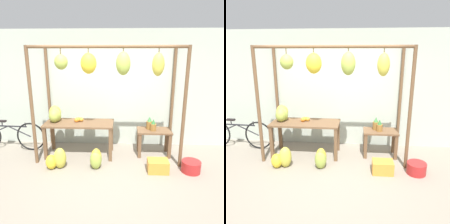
% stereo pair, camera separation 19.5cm
% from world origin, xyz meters
% --- Properties ---
extents(ground_plane, '(20.00, 20.00, 0.00)m').
position_xyz_m(ground_plane, '(0.00, 0.00, 0.00)').
color(ground_plane, gray).
extents(shop_wall_back, '(8.00, 0.08, 2.80)m').
position_xyz_m(shop_wall_back, '(0.00, 1.59, 1.40)').
color(shop_wall_back, '#B7C1B2').
rests_on(shop_wall_back, ground_plane).
extents(stall_awning, '(3.07, 1.21, 2.41)m').
position_xyz_m(stall_awning, '(0.02, 0.62, 1.83)').
color(stall_awning, brown).
rests_on(stall_awning, ground_plane).
extents(display_table_main, '(1.51, 0.64, 0.78)m').
position_xyz_m(display_table_main, '(-0.65, 0.88, 0.65)').
color(display_table_main, brown).
rests_on(display_table_main, ground_plane).
extents(display_table_side, '(0.75, 0.45, 0.60)m').
position_xyz_m(display_table_side, '(1.02, 0.97, 0.45)').
color(display_table_side, brown).
rests_on(display_table_side, ground_plane).
extents(banana_pile_on_table, '(0.38, 0.50, 0.34)m').
position_xyz_m(banana_pile_on_table, '(-1.20, 0.96, 0.93)').
color(banana_pile_on_table, '#9EB247').
rests_on(banana_pile_on_table, display_table_main).
extents(orange_pile, '(0.20, 0.19, 0.10)m').
position_xyz_m(orange_pile, '(-0.68, 0.94, 0.82)').
color(orange_pile, orange).
rests_on(orange_pile, display_table_main).
extents(pineapple_cluster, '(0.21, 0.23, 0.30)m').
position_xyz_m(pineapple_cluster, '(0.95, 0.98, 0.72)').
color(pineapple_cluster, olive).
rests_on(pineapple_cluster, display_table_side).
extents(banana_pile_ground_left, '(0.48, 0.35, 0.43)m').
position_xyz_m(banana_pile_ground_left, '(-1.01, 0.25, 0.19)').
color(banana_pile_ground_left, gold).
rests_on(banana_pile_ground_left, ground_plane).
extents(banana_pile_ground_right, '(0.32, 0.36, 0.43)m').
position_xyz_m(banana_pile_ground_right, '(-0.22, 0.29, 0.19)').
color(banana_pile_ground_right, gold).
rests_on(banana_pile_ground_right, ground_plane).
extents(fruit_crate_white, '(0.40, 0.30, 0.25)m').
position_xyz_m(fruit_crate_white, '(1.02, 0.21, 0.12)').
color(fruit_crate_white, orange).
rests_on(fruit_crate_white, ground_plane).
extents(blue_bucket, '(0.37, 0.37, 0.22)m').
position_xyz_m(blue_bucket, '(1.67, 0.24, 0.11)').
color(blue_bucket, '#AD2323').
rests_on(blue_bucket, ground_plane).
extents(parked_bicycle, '(1.78, 0.12, 0.73)m').
position_xyz_m(parked_bicycle, '(-2.40, 1.09, 0.36)').
color(parked_bicycle, black).
rests_on(parked_bicycle, ground_plane).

